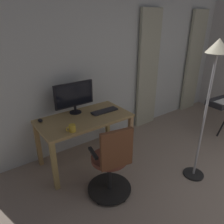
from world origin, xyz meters
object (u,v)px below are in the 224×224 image
object	(u,v)px
computer_monitor	(74,96)
computer_keyboard	(105,111)
computer_mouse	(40,120)
office_chair	(111,165)
desk	(85,124)
mug_tea	(72,128)
floor_lamp	(213,76)

from	to	relation	value
computer_monitor	computer_keyboard	distance (m)	0.51
computer_monitor	computer_mouse	size ratio (longest dim) A/B	6.08
computer_keyboard	computer_monitor	bearing A→B (deg)	-32.12
computer_keyboard	computer_mouse	bearing A→B (deg)	-14.95
office_chair	desk	bearing A→B (deg)	94.07
desk	mug_tea	bearing A→B (deg)	40.00
office_chair	floor_lamp	world-z (taller)	floor_lamp
computer_monitor	mug_tea	distance (m)	0.63
computer_monitor	computer_mouse	distance (m)	0.59
computer_monitor	floor_lamp	distance (m)	1.84
office_chair	mug_tea	bearing A→B (deg)	124.19
desk	office_chair	bearing A→B (deg)	82.99
desk	office_chair	xyz separation A→B (m)	(0.10, 0.80, -0.19)
desk	mug_tea	size ratio (longest dim) A/B	10.14
desk	office_chair	size ratio (longest dim) A/B	1.34
desk	computer_monitor	world-z (taller)	computer_monitor
computer_monitor	mug_tea	xyz separation A→B (m)	(0.30, 0.50, -0.22)
desk	office_chair	distance (m)	0.83
computer_monitor	floor_lamp	bearing A→B (deg)	126.99
mug_tea	office_chair	bearing A→B (deg)	113.12
desk	office_chair	world-z (taller)	office_chair
desk	mug_tea	distance (m)	0.45
computer_keyboard	floor_lamp	world-z (taller)	floor_lamp
computer_mouse	floor_lamp	bearing A→B (deg)	138.23
mug_tea	floor_lamp	xyz separation A→B (m)	(-1.38, 0.93, 0.65)
desk	computer_keyboard	size ratio (longest dim) A/B	3.13
computer_keyboard	computer_mouse	world-z (taller)	computer_mouse
desk	computer_mouse	size ratio (longest dim) A/B	13.15
computer_monitor	computer_mouse	xyz separation A→B (m)	(0.53, -0.01, -0.25)
office_chair	computer_monitor	distance (m)	1.17
computer_mouse	floor_lamp	xyz separation A→B (m)	(-1.61, 1.44, 0.68)
computer_mouse	desk	bearing A→B (deg)	156.79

